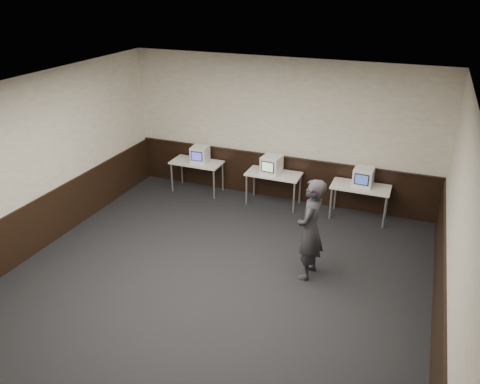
% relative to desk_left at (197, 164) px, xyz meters
% --- Properties ---
extents(floor, '(8.00, 8.00, 0.00)m').
position_rel_desk_left_xyz_m(floor, '(1.90, -3.60, -0.68)').
color(floor, black).
rests_on(floor, ground).
extents(ceiling, '(8.00, 8.00, 0.00)m').
position_rel_desk_left_xyz_m(ceiling, '(1.90, -3.60, 2.52)').
color(ceiling, white).
rests_on(ceiling, back_wall).
extents(back_wall, '(7.00, 0.00, 7.00)m').
position_rel_desk_left_xyz_m(back_wall, '(1.90, 0.40, 0.92)').
color(back_wall, beige).
rests_on(back_wall, ground).
extents(left_wall, '(0.00, 8.00, 8.00)m').
position_rel_desk_left_xyz_m(left_wall, '(-1.60, -3.60, 0.92)').
color(left_wall, beige).
rests_on(left_wall, ground).
extents(right_wall, '(0.00, 8.00, 8.00)m').
position_rel_desk_left_xyz_m(right_wall, '(5.40, -3.60, 0.92)').
color(right_wall, beige).
rests_on(right_wall, ground).
extents(wainscot_back, '(6.98, 0.04, 1.00)m').
position_rel_desk_left_xyz_m(wainscot_back, '(1.90, 0.38, -0.18)').
color(wainscot_back, black).
rests_on(wainscot_back, back_wall).
extents(wainscot_left, '(0.04, 7.98, 1.00)m').
position_rel_desk_left_xyz_m(wainscot_left, '(-1.58, -3.60, -0.18)').
color(wainscot_left, black).
rests_on(wainscot_left, left_wall).
extents(wainscot_right, '(0.04, 7.98, 1.00)m').
position_rel_desk_left_xyz_m(wainscot_right, '(5.38, -3.60, -0.18)').
color(wainscot_right, black).
rests_on(wainscot_right, right_wall).
extents(wainscot_rail, '(6.98, 0.06, 0.04)m').
position_rel_desk_left_xyz_m(wainscot_rail, '(1.90, 0.36, 0.34)').
color(wainscot_rail, black).
rests_on(wainscot_rail, wainscot_back).
extents(desk_left, '(1.20, 0.60, 0.75)m').
position_rel_desk_left_xyz_m(desk_left, '(0.00, 0.00, 0.00)').
color(desk_left, silver).
rests_on(desk_left, ground).
extents(desk_center, '(1.20, 0.60, 0.75)m').
position_rel_desk_left_xyz_m(desk_center, '(1.90, 0.00, 0.00)').
color(desk_center, silver).
rests_on(desk_center, ground).
extents(desk_right, '(1.20, 0.60, 0.75)m').
position_rel_desk_left_xyz_m(desk_right, '(3.80, 0.00, 0.00)').
color(desk_right, silver).
rests_on(desk_right, ground).
extents(emac_left, '(0.41, 0.43, 0.38)m').
position_rel_desk_left_xyz_m(emac_left, '(0.08, 0.02, 0.26)').
color(emac_left, white).
rests_on(emac_left, desk_left).
extents(emac_center, '(0.44, 0.47, 0.40)m').
position_rel_desk_left_xyz_m(emac_center, '(1.85, -0.02, 0.27)').
color(emac_center, white).
rests_on(emac_center, desk_center).
extents(emac_right, '(0.41, 0.44, 0.39)m').
position_rel_desk_left_xyz_m(emac_right, '(3.82, 0.04, 0.27)').
color(emac_right, white).
rests_on(emac_right, desk_right).
extents(person, '(0.49, 0.69, 1.80)m').
position_rel_desk_left_xyz_m(person, '(3.32, -2.44, 0.22)').
color(person, '#28282D').
rests_on(person, ground).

